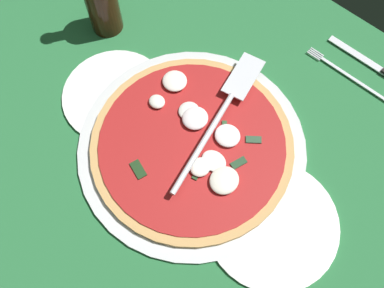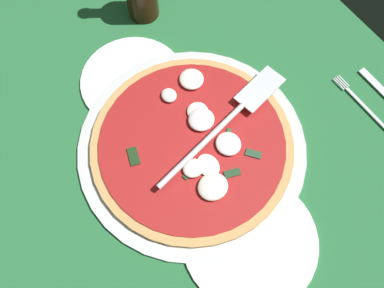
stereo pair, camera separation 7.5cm
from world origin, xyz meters
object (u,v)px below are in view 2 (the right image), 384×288
Objects in this scene: dinner_plate_right at (250,241)px; pizza at (193,144)px; dinner_plate_left at (133,81)px; pizza_server at (225,123)px.

dinner_plate_right is 19.17cm from pizza.
dinner_plate_left is 20.64cm from pizza_server.
dinner_plate_right is at bearing 0.07° from dinner_plate_left.
pizza is at bearing 5.58° from dinner_plate_left.
pizza is 6.78cm from pizza_server.
dinner_plate_right is 20.43cm from pizza_server.
pizza_server is (-18.42, 8.04, 3.70)cm from dinner_plate_right.
pizza is at bearing 174.87° from dinner_plate_right.
pizza_server reaches higher than dinner_plate_right.
dinner_plate_right is (37.04, 0.05, 0.00)cm from dinner_plate_left.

